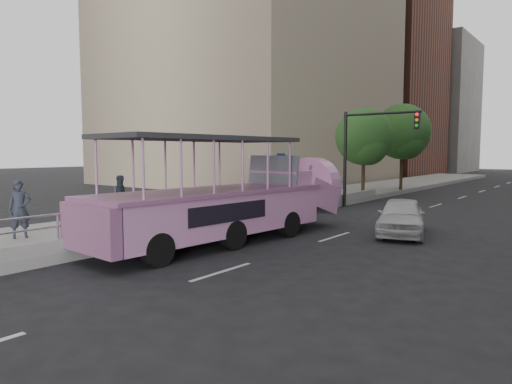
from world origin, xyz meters
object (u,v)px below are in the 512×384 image
Objects in this scene: duck_boat at (234,202)px; pedestrian_near at (20,209)px; street_tree_far at (403,134)px; street_tree_near at (365,139)px; traffic_signal at (366,143)px; parking_sign at (281,179)px; pedestrian_mid at (122,196)px; car at (401,216)px.

pedestrian_near is at bearing -131.26° from duck_boat.
street_tree_near is at bearing -91.91° from street_tree_far.
traffic_signal reaches higher than pedestrian_near.
traffic_signal is at bearing -65.02° from street_tree_near.
traffic_signal is at bearing 78.71° from parking_sign.
pedestrian_mid is 0.27× the size of street_tree_far.
street_tree_far reaches higher than duck_boat.
street_tree_near reaches higher than car.
parking_sign is 9.80m from street_tree_near.
street_tree_near reaches higher than pedestrian_near.
car is 5.76m from parking_sign.
pedestrian_near is 1.06× the size of pedestrian_mid.
duck_boat is at bearing -64.49° from pedestrian_mid.
car is 2.16× the size of pedestrian_near.
pedestrian_near is at bearing -97.93° from street_tree_near.
street_tree_far is (4.46, 20.66, 3.14)m from pedestrian_mid.
parking_sign is 15.79m from street_tree_far.
parking_sign is (-5.62, 0.44, 1.16)m from car.
pedestrian_near is 0.62× the size of parking_sign.
parking_sign is at bearing -87.81° from street_tree_near.
car is (4.22, 4.42, -0.63)m from duck_boat.
parking_sign is at bearing -101.29° from traffic_signal.
pedestrian_mid is at bearing -172.81° from car.
pedestrian_mid is (-1.53, 4.91, -0.05)m from pedestrian_near.
street_tree_near is at bearing 92.19° from parking_sign.
pedestrian_near is at bearing -96.53° from street_tree_far.
street_tree_near reaches higher than duck_boat.
car is at bearing -70.14° from street_tree_far.
car is at bearing 46.31° from duck_boat.
street_tree_far is (0.20, 6.00, 0.49)m from street_tree_near.
pedestrian_near is at bearing -139.19° from pedestrian_mid.
parking_sign is at bearing 158.42° from car.
street_tree_near reaches higher than traffic_signal.
duck_boat is at bearing -19.94° from pedestrian_near.
car is at bearing -4.46° from parking_sign.
traffic_signal is at bearing -4.05° from pedestrian_mid.
traffic_signal is at bearing -81.57° from street_tree_far.
car is 17.42m from street_tree_far.
duck_boat is 20.72m from street_tree_far.
pedestrian_near is at bearing -107.22° from parking_sign.
street_tree_far reaches higher than car.
street_tree_far is at bearing 98.43° from traffic_signal.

